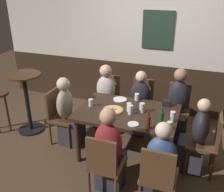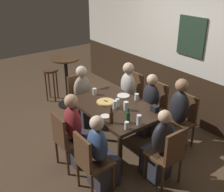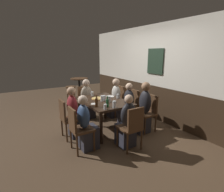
{
  "view_description": "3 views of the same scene",
  "coord_description": "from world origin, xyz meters",
  "px_view_note": "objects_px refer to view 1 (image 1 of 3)",
  "views": [
    {
      "loc": [
        0.9,
        -3.14,
        2.44
      ],
      "look_at": [
        -0.22,
        -0.04,
        0.96
      ],
      "focal_mm": 41.39,
      "sensor_mm": 36.0,
      "label": 1
    },
    {
      "loc": [
        3.04,
        -2.36,
        2.71
      ],
      "look_at": [
        -0.02,
        -0.06,
        0.92
      ],
      "focal_mm": 44.26,
      "sensor_mm": 36.0,
      "label": 2
    },
    {
      "loc": [
        3.52,
        -1.93,
        1.85
      ],
      "look_at": [
        0.18,
        0.14,
        0.87
      ],
      "focal_mm": 27.73,
      "sensor_mm": 36.0,
      "label": 3
    }
  ],
  "objects_px": {
    "person_head_east": "(195,141)",
    "beer_bottle_brown": "(148,122)",
    "pint_glass_pale": "(129,107)",
    "chair_head_east": "(208,141)",
    "chair_left_far": "(108,96)",
    "person_head_west": "(69,117)",
    "person_left_far": "(105,101)",
    "plate_white_large": "(120,99)",
    "person_right_near": "(161,169)",
    "pint_glass_amber": "(142,108)",
    "chair_right_near": "(158,176)",
    "beer_bottle_green": "(161,117)",
    "bar_stool": "(0,101)",
    "person_right_far": "(177,110)",
    "person_mid_far": "(139,107)",
    "plate_white_small": "(133,124)",
    "beer_glass_tall": "(131,110)",
    "pizza": "(113,110)",
    "dining_table": "(127,117)",
    "person_mid_near": "(110,156)",
    "highball_clear": "(172,118)",
    "side_bar_table": "(27,98)",
    "chair_mid_far": "(141,101)",
    "tumbler_short": "(169,126)",
    "chair_head_west": "(59,114)",
    "beer_glass_half": "(137,97)",
    "chair_mid_near": "(105,163)",
    "pint_glass_stout": "(91,103)",
    "condiment_caddy": "(166,103)",
    "chair_right_far": "(178,107)"
  },
  "relations": [
    {
      "from": "beer_glass_half",
      "to": "plate_white_small",
      "type": "height_order",
      "value": "beer_glass_half"
    },
    {
      "from": "chair_left_far",
      "to": "chair_right_far",
      "type": "bearing_deg",
      "value": 0.0
    },
    {
      "from": "beer_bottle_green",
      "to": "highball_clear",
      "type": "bearing_deg",
      "value": 33.35
    },
    {
      "from": "bar_stool",
      "to": "person_right_far",
      "type": "bearing_deg",
      "value": 15.13
    },
    {
      "from": "person_mid_near",
      "to": "person_right_far",
      "type": "height_order",
      "value": "person_right_far"
    },
    {
      "from": "person_mid_near",
      "to": "person_right_far",
      "type": "xyz_separation_m",
      "value": [
        0.62,
        1.46,
        0.03
      ]
    },
    {
      "from": "chair_right_near",
      "to": "beer_bottle_green",
      "type": "height_order",
      "value": "beer_bottle_green"
    },
    {
      "from": "person_left_far",
      "to": "chair_head_west",
      "type": "bearing_deg",
      "value": -124.55
    },
    {
      "from": "condiment_caddy",
      "to": "chair_mid_far",
      "type": "bearing_deg",
      "value": 133.0
    },
    {
      "from": "person_head_east",
      "to": "beer_bottle_brown",
      "type": "distance_m",
      "value": 0.79
    },
    {
      "from": "person_left_far",
      "to": "plate_white_large",
      "type": "distance_m",
      "value": 0.63
    },
    {
      "from": "beer_glass_half",
      "to": "beer_glass_tall",
      "type": "xyz_separation_m",
      "value": [
        0.03,
        -0.47,
        0.01
      ]
    },
    {
      "from": "plate_white_small",
      "to": "person_head_east",
      "type": "bearing_deg",
      "value": 22.98
    },
    {
      "from": "person_head_west",
      "to": "condiment_caddy",
      "type": "distance_m",
      "value": 1.53
    },
    {
      "from": "beer_bottle_brown",
      "to": "pint_glass_stout",
      "type": "bearing_deg",
      "value": 159.82
    },
    {
      "from": "person_head_east",
      "to": "plate_white_small",
      "type": "height_order",
      "value": "person_head_east"
    },
    {
      "from": "dining_table",
      "to": "person_right_far",
      "type": "bearing_deg",
      "value": 49.5
    },
    {
      "from": "plate_white_large",
      "to": "plate_white_small",
      "type": "xyz_separation_m",
      "value": [
        0.39,
        -0.66,
        0.0
      ]
    },
    {
      "from": "beer_glass_half",
      "to": "chair_mid_near",
      "type": "bearing_deg",
      "value": -91.46
    },
    {
      "from": "chair_head_west",
      "to": "plate_white_large",
      "type": "height_order",
      "value": "chair_head_west"
    },
    {
      "from": "person_mid_near",
      "to": "person_head_east",
      "type": "bearing_deg",
      "value": 37.19
    },
    {
      "from": "chair_mid_far",
      "to": "tumbler_short",
      "type": "xyz_separation_m",
      "value": [
        0.63,
        -1.19,
        0.29
      ]
    },
    {
      "from": "tumbler_short",
      "to": "beer_bottle_brown",
      "type": "relative_size",
      "value": 0.44
    },
    {
      "from": "chair_left_far",
      "to": "person_head_west",
      "type": "xyz_separation_m",
      "value": [
        -0.34,
        -0.89,
        -0.02
      ]
    },
    {
      "from": "side_bar_table",
      "to": "bar_stool",
      "type": "distance_m",
      "value": 0.48
    },
    {
      "from": "chair_head_east",
      "to": "pint_glass_pale",
      "type": "bearing_deg",
      "value": 179.19
    },
    {
      "from": "condiment_caddy",
      "to": "chair_mid_near",
      "type": "bearing_deg",
      "value": -111.55
    },
    {
      "from": "chair_right_far",
      "to": "chair_right_near",
      "type": "relative_size",
      "value": 1.0
    },
    {
      "from": "person_mid_near",
      "to": "pint_glass_stout",
      "type": "distance_m",
      "value": 0.94
    },
    {
      "from": "chair_left_far",
      "to": "person_head_west",
      "type": "relative_size",
      "value": 0.78
    },
    {
      "from": "person_right_far",
      "to": "pint_glass_pale",
      "type": "distance_m",
      "value": 0.98
    },
    {
      "from": "pint_glass_stout",
      "to": "side_bar_table",
      "type": "bearing_deg",
      "value": 173.98
    },
    {
      "from": "pint_glass_pale",
      "to": "chair_head_east",
      "type": "bearing_deg",
      "value": -0.81
    },
    {
      "from": "person_left_far",
      "to": "pint_glass_pale",
      "type": "height_order",
      "value": "person_left_far"
    },
    {
      "from": "person_head_east",
      "to": "pint_glass_stout",
      "type": "bearing_deg",
      "value": -178.88
    },
    {
      "from": "dining_table",
      "to": "person_right_near",
      "type": "bearing_deg",
      "value": -49.32
    },
    {
      "from": "person_mid_far",
      "to": "plate_white_small",
      "type": "height_order",
      "value": "person_mid_far"
    },
    {
      "from": "person_mid_near",
      "to": "beer_glass_half",
      "type": "bearing_deg",
      "value": 88.33
    },
    {
      "from": "chair_mid_far",
      "to": "beer_bottle_brown",
      "type": "xyz_separation_m",
      "value": [
        0.38,
        -1.26,
        0.34
      ]
    },
    {
      "from": "pizza",
      "to": "beer_bottle_brown",
      "type": "xyz_separation_m",
      "value": [
        0.57,
        -0.32,
        0.09
      ]
    },
    {
      "from": "chair_right_near",
      "to": "side_bar_table",
      "type": "height_order",
      "value": "side_bar_table"
    },
    {
      "from": "chair_head_west",
      "to": "person_right_near",
      "type": "bearing_deg",
      "value": -22.54
    },
    {
      "from": "pizza",
      "to": "pint_glass_amber",
      "type": "relative_size",
      "value": 2.14
    },
    {
      "from": "beer_glass_tall",
      "to": "plate_white_small",
      "type": "height_order",
      "value": "beer_glass_tall"
    },
    {
      "from": "pint_glass_stout",
      "to": "pizza",
      "type": "bearing_deg",
      "value": -3.81
    },
    {
      "from": "beer_glass_tall",
      "to": "person_right_near",
      "type": "bearing_deg",
      "value": -49.65
    },
    {
      "from": "person_head_west",
      "to": "plate_white_small",
      "type": "relative_size",
      "value": 7.82
    },
    {
      "from": "pint_glass_pale",
      "to": "pint_glass_stout",
      "type": "xyz_separation_m",
      "value": [
        -0.57,
        -0.05,
        -0.0
      ]
    },
    {
      "from": "chair_mid_near",
      "to": "pint_glass_amber",
      "type": "relative_size",
      "value": 6.37
    },
    {
      "from": "person_right_near",
      "to": "pint_glass_amber",
      "type": "height_order",
      "value": "person_right_near"
    }
  ]
}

